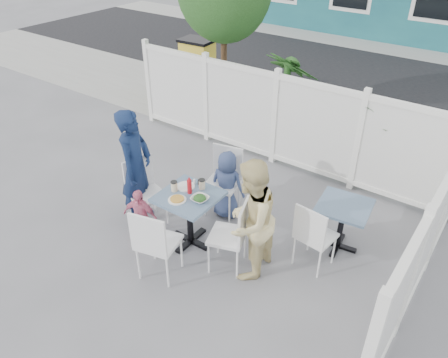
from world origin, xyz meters
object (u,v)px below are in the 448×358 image
Objects in this scene: main_table at (189,206)px; boy at (227,185)px; man at (136,168)px; utility_cabinet at (198,70)px; woman at (250,221)px; spare_table at (343,215)px; chair_back at (224,176)px; chair_near at (154,240)px; toddler at (140,216)px; chair_right at (234,231)px; chair_left at (144,187)px.

main_table is 0.80m from boy.
boy is at bearing -71.25° from man.
woman reaches higher than utility_cabinet.
man is at bearing -157.57° from spare_table.
chair_near reaches higher than chair_back.
chair_near is at bearing 82.67° from boy.
spare_table is 0.42× the size of man.
main_table reaches higher than spare_table.
woman is (-0.73, -1.07, 0.25)m from spare_table.
woman reaches higher than spare_table.
chair_back is 1.34m from toddler.
chair_near is at bearing -130.75° from spare_table.
boy is at bearing 20.66° from chair_right.
boy is 1.29m from toddler.
boy reaches higher than chair_near.
main_table is 0.83m from chair_left.
man is (-0.86, -0.87, 0.26)m from chair_back.
main_table is 0.74m from chair_right.
chair_back is at bearing 51.78° from toddler.
chair_near is 0.98× the size of boy.
spare_table is 1.32m from woman.
spare_table is 0.71× the size of chair_near.
woman is at bearing -110.30° from man.
boy reaches higher than toddler.
man is at bearing -69.42° from chair_left.
man is at bearing 33.66° from chair_back.
woman is at bearing -124.37° from spare_table.
chair_back is 1.25m from man.
chair_right is 1.69m from man.
chair_right is at bearing -3.61° from toddler.
man reaches higher than woman.
chair_left is (2.31, -4.11, -0.07)m from utility_cabinet.
utility_cabinet reaches higher than main_table.
toddler is (-0.55, -0.36, -0.19)m from main_table.
utility_cabinet is 4.46m from chair_back.
chair_back is at bearing 94.68° from main_table.
utility_cabinet is 4.60m from boy.
spare_table is at bearing -87.80° from man.
chair_near is at bearing -60.42° from utility_cabinet.
chair_back is 1.63m from chair_near.
man is at bearing 179.60° from main_table.
man is at bearing 129.56° from chair_near.
chair_right is 1.33m from toddler.
chair_right is at bearing 119.09° from chair_back.
chair_near is (0.16, -1.63, 0.00)m from chair_back.
main_table is at bearing -95.78° from woman.
main_table is at bearing -110.63° from man.
chair_left is 1.16m from boy.
main_table is 0.49× the size of woman.
woman is (4.06, -4.12, 0.15)m from utility_cabinet.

